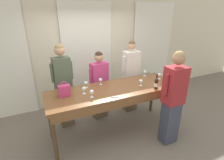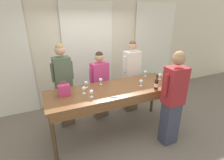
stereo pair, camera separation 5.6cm
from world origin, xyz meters
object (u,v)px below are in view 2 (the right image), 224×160
guest_olive_jacket (64,85)px  host_pouring (173,99)px  wine_glass_front_right (141,81)px  wine_bottle (156,84)px  handbag (64,90)px  wine_glass_center_right (84,89)px  wine_glass_center_left (160,75)px  wine_glass_back_left (165,83)px  wine_glass_front_left (86,83)px  tasting_bar (114,93)px  wine_glass_center_mid (146,72)px  guest_cream_sweater (131,77)px  potted_plant (150,83)px  wine_glass_front_mid (101,80)px  wine_glass_back_mid (91,92)px  guest_pink_top (100,85)px

guest_olive_jacket → host_pouring: bearing=-38.6°
wine_glass_front_right → wine_bottle: bearing=-52.6°
handbag → wine_glass_center_right: 0.35m
handbag → wine_glass_center_left: handbag is taller
wine_bottle → guest_olive_jacket: (-1.61, 1.03, -0.16)m
wine_glass_back_left → wine_glass_front_left: bearing=156.2°
wine_bottle → wine_glass_center_right: 1.40m
tasting_bar → wine_glass_back_left: 1.03m
wine_glass_center_mid → guest_cream_sweater: size_ratio=0.08×
guest_olive_jacket → potted_plant: size_ratio=2.93×
wine_glass_front_right → wine_glass_back_left: 0.48m
tasting_bar → wine_glass_front_right: 0.60m
wine_glass_center_right → potted_plant: wine_glass_center_right is taller
handbag → wine_glass_center_right: size_ratio=2.02×
host_pouring → potted_plant: size_ratio=2.90×
wine_glass_front_right → wine_glass_center_mid: size_ratio=1.00×
wine_glass_front_right → potted_plant: 2.16m
tasting_bar → handbag: size_ratio=9.39×
wine_glass_front_mid → guest_olive_jacket: size_ratio=0.07×
handbag → wine_glass_center_right: bearing=-10.0°
wine_glass_back_left → guest_cream_sweater: (-0.18, 1.05, -0.21)m
tasting_bar → wine_glass_center_left: bearing=3.2°
wine_glass_center_mid → potted_plant: wine_glass_center_mid is taller
potted_plant → wine_bottle: bearing=-123.3°
wine_bottle → wine_glass_front_left: bearing=153.5°
wine_glass_center_left → tasting_bar: bearing=-176.8°
wine_glass_center_right → wine_glass_center_left: bearing=0.6°
wine_glass_front_left → host_pouring: size_ratio=0.07×
wine_glass_front_mid → potted_plant: (2.05, 1.09, -0.83)m
wine_glass_center_mid → wine_glass_back_mid: (-1.47, -0.51, 0.00)m
wine_glass_center_right → guest_cream_sweater: guest_cream_sweater is taller
guest_olive_jacket → potted_plant: 2.92m
tasting_bar → wine_glass_center_right: wine_glass_center_right is taller
guest_olive_jacket → wine_bottle: bearing=-32.5°
wine_bottle → guest_pink_top: guest_pink_top is taller
tasting_bar → wine_glass_center_right: bearing=175.4°
wine_glass_back_mid → guest_pink_top: guest_pink_top is taller
wine_bottle → guest_olive_jacket: 1.92m
wine_glass_back_mid → wine_glass_back_left: bearing=-7.8°
wine_glass_center_right → handbag: bearing=170.0°
wine_glass_center_mid → host_pouring: (-0.09, -1.04, -0.17)m
wine_glass_center_left → wine_glass_back_left: 0.45m
guest_pink_top → wine_glass_back_mid: bearing=-118.6°
wine_glass_center_mid → wine_glass_back_left: same height
wine_glass_center_right → guest_olive_jacket: (-0.27, 0.66, -0.14)m
wine_glass_front_mid → wine_glass_back_mid: (-0.35, -0.47, 0.00)m
wine_glass_front_right → wine_glass_center_left: size_ratio=1.00×
wine_glass_center_left → potted_plant: (0.75, 1.35, -0.83)m
wine_bottle → host_pouring: host_pouring is taller
wine_glass_front_left → wine_glass_center_right: 0.27m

